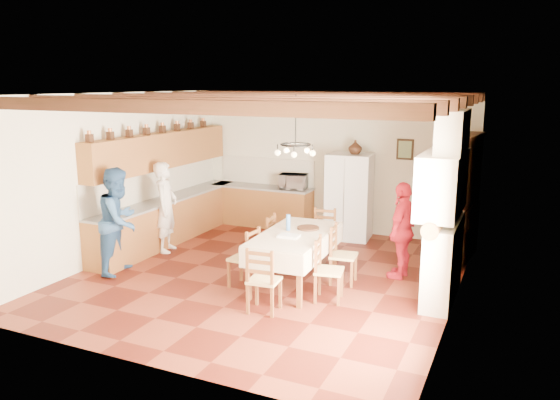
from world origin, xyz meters
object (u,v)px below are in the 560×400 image
Objects in this scene: refrigerator at (349,196)px; chair_left_near at (244,257)px; person_man at (166,207)px; dining_table at (295,238)px; chair_left_far at (262,242)px; chair_right_far at (344,254)px; chair_end_near at (264,279)px; chair_right_near at (329,270)px; microwave at (293,182)px; person_woman_red at (402,230)px; chair_end_far at (323,236)px; person_woman_blue at (119,221)px; hutch at (459,198)px.

refrigerator reaches higher than chair_left_near.
dining_table is at bearing -118.95° from person_man.
chair_left_far is at bearing 149.83° from dining_table.
chair_left_far is 1.00× the size of chair_right_far.
refrigerator reaches higher than chair_end_near.
chair_right_far is (1.39, 0.78, 0.00)m from chair_left_near.
chair_right_near is at bearing -122.75° from person_man.
microwave is at bearing 29.77° from chair_right_far.
chair_right_near is 1.63× the size of microwave.
chair_left_near is 0.60× the size of person_woman_red.
chair_left_far is at bearing -68.31° from person_woman_red.
chair_left_near is at bearing 79.55° from chair_right_near.
chair_right_far is (-0.03, 0.78, 0.00)m from chair_right_near.
chair_end_far is (-0.00, 2.41, 0.00)m from chair_end_near.
person_woman_blue is (-2.09, -1.17, 0.42)m from chair_left_far.
person_man is at bearing -145.97° from refrigerator.
chair_right_far is at bearing -64.32° from microwave.
dining_table is at bearing -94.10° from chair_end_near.
hutch is 3.63m from chair_left_far.
microwave is (-3.53, 0.70, -0.08)m from hutch.
hutch reaches higher than person_woman_red.
refrigerator is 2.93m from dining_table.
person_woman_red is at bearing 97.34° from chair_left_far.
chair_end_near is at bearing -138.15° from person_man.
hutch reaches higher than person_man.
chair_left_near and chair_end_far have the same top height.
hutch is at bearing -42.78° from chair_right_far.
person_man is (-5.10, -1.79, -0.28)m from hutch.
person_woman_blue is 4.12m from microwave.
person_man is at bearing -100.16° from chair_left_far.
chair_left_far is at bearing 49.48° from chair_right_near.
chair_right_far is 3.47m from microwave.
chair_end_far is at bearing -68.80° from person_woman_blue.
person_woman_blue is at bearing -133.05° from refrigerator.
refrigerator is 1.09× the size of person_woman_red.
person_man is (-2.94, 1.78, 0.38)m from chair_end_near.
chair_left_far is 1.00× the size of chair_end_near.
chair_left_near is 1.00× the size of chair_right_near.
chair_right_near is 1.00× the size of chair_end_far.
chair_end_far is (0.04, -1.68, -0.40)m from refrigerator.
refrigerator is at bearing -94.52° from chair_end_near.
chair_left_near is 3.63m from microwave.
refrigerator is at bearing 8.71° from chair_right_far.
chair_left_far is 1.52m from chair_right_far.
chair_right_far is (-1.49, -2.05, -0.67)m from hutch.
person_woman_red is (1.46, -0.22, 0.33)m from chair_end_far.
chair_left_far is at bearing -110.87° from person_man.
person_woman_blue reaches higher than chair_left_near.
person_woman_blue is at bearing 83.85° from chair_right_near.
chair_right_far is at bearing -118.86° from chair_end_near.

